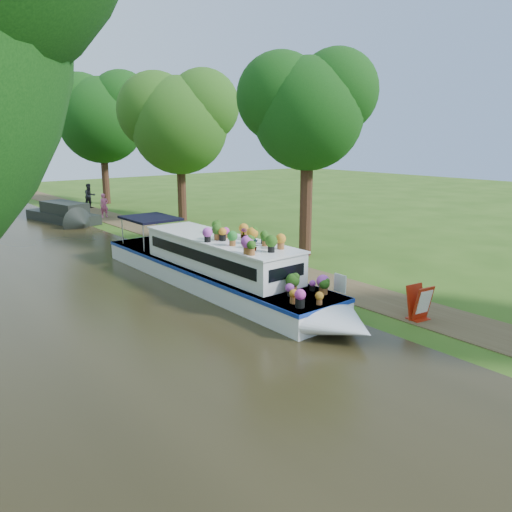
{
  "coord_description": "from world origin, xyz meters",
  "views": [
    {
      "loc": [
        -11.96,
        -12.91,
        5.32
      ],
      "look_at": [
        -1.46,
        0.07,
        1.3
      ],
      "focal_mm": 35.0,
      "sensor_mm": 36.0,
      "label": 1
    }
  ],
  "objects_px": {
    "pedestrian_pink": "(104,205)",
    "pedestrian_dark": "(90,196)",
    "sandwich_board": "(420,304)",
    "plant_boat": "(220,266)",
    "second_boat": "(65,214)"
  },
  "relations": [
    {
      "from": "plant_boat",
      "to": "pedestrian_dark",
      "type": "xyz_separation_m",
      "value": [
        4.09,
        22.9,
        0.1
      ]
    },
    {
      "from": "plant_boat",
      "to": "pedestrian_pink",
      "type": "height_order",
      "value": "plant_boat"
    },
    {
      "from": "sandwich_board",
      "to": "pedestrian_pink",
      "type": "relative_size",
      "value": 0.65
    },
    {
      "from": "second_boat",
      "to": "sandwich_board",
      "type": "distance_m",
      "value": 24.12
    },
    {
      "from": "plant_boat",
      "to": "pedestrian_dark",
      "type": "distance_m",
      "value": 23.26
    },
    {
      "from": "plant_boat",
      "to": "second_boat",
      "type": "bearing_deg",
      "value": 88.39
    },
    {
      "from": "plant_boat",
      "to": "second_boat",
      "type": "xyz_separation_m",
      "value": [
        0.5,
        17.82,
        -0.33
      ]
    },
    {
      "from": "sandwich_board",
      "to": "pedestrian_dark",
      "type": "distance_m",
      "value": 29.11
    },
    {
      "from": "pedestrian_pink",
      "to": "pedestrian_dark",
      "type": "relative_size",
      "value": 0.86
    },
    {
      "from": "plant_boat",
      "to": "sandwich_board",
      "type": "xyz_separation_m",
      "value": [
        2.82,
        -6.19,
        -0.36
      ]
    },
    {
      "from": "pedestrian_pink",
      "to": "pedestrian_dark",
      "type": "height_order",
      "value": "pedestrian_dark"
    },
    {
      "from": "pedestrian_dark",
      "to": "sandwich_board",
      "type": "bearing_deg",
      "value": -98.53
    },
    {
      "from": "pedestrian_dark",
      "to": "second_boat",
      "type": "bearing_deg",
      "value": -131.34
    },
    {
      "from": "sandwich_board",
      "to": "plant_boat",
      "type": "bearing_deg",
      "value": 122.9
    },
    {
      "from": "pedestrian_pink",
      "to": "pedestrian_dark",
      "type": "xyz_separation_m",
      "value": [
        0.85,
        4.77,
        0.13
      ]
    }
  ]
}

